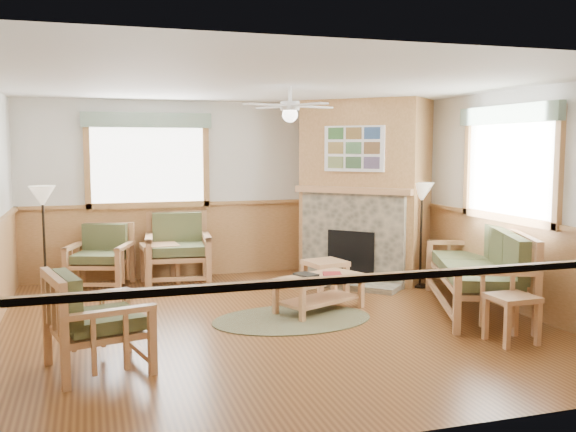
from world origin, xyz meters
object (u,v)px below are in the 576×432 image
object	(u,v)px
floor_lamp_left	(44,242)
floor_lamp_right	(421,235)
end_table_chairs	(160,264)
sofa	(476,269)
end_table_sofa	(511,319)
armchair_back_left	(100,256)
footstool	(325,276)
armchair_left	(98,320)
armchair_back_right	(178,248)
coffee_table	(319,293)

from	to	relation	value
floor_lamp_left	floor_lamp_right	size ratio (longest dim) A/B	0.99
end_table_chairs	floor_lamp_right	world-z (taller)	floor_lamp_right
sofa	end_table_sofa	bearing A→B (deg)	4.07
armchair_back_left	footstool	bearing A→B (deg)	-3.49
armchair_left	footstool	distance (m)	3.83
armchair_back_left	floor_lamp_left	size ratio (longest dim) A/B	0.60
armchair_back_right	armchair_left	distance (m)	3.74
armchair_back_left	floor_lamp_left	bearing A→B (deg)	-130.63
coffee_table	footstool	xyz separation A→B (m)	(0.43, 0.95, 0.00)
armchair_back_right	floor_lamp_left	size ratio (longest dim) A/B	0.68
floor_lamp_left	sofa	bearing A→B (deg)	-24.29
coffee_table	floor_lamp_right	xyz separation A→B (m)	(1.85, 0.85, 0.54)
sofa	coffee_table	xyz separation A→B (m)	(-1.85, 0.53, -0.29)
sofa	armchair_back_left	bearing A→B (deg)	-99.94
armchair_left	sofa	bearing A→B (deg)	-93.44
armchair_left	floor_lamp_right	size ratio (longest dim) A/B	0.61
end_table_sofa	floor_lamp_left	distance (m)	5.91
armchair_back_left	floor_lamp_right	size ratio (longest dim) A/B	0.59
coffee_table	end_table_sofa	world-z (taller)	end_table_sofa
sofa	floor_lamp_right	world-z (taller)	floor_lamp_right
coffee_table	floor_lamp_right	world-z (taller)	floor_lamp_right
armchair_back_left	end_table_chairs	world-z (taller)	armchair_back_left
sofa	floor_lamp_left	world-z (taller)	floor_lamp_left
armchair_left	end_table_chairs	bearing A→B (deg)	-28.42
end_table_chairs	footstool	size ratio (longest dim) A/B	1.16
armchair_left	coffee_table	distance (m)	2.96
sofa	armchair_back_left	world-z (taller)	sofa
armchair_back_left	end_table_sofa	size ratio (longest dim) A/B	1.80
armchair_left	coffee_table	size ratio (longest dim) A/B	0.84
sofa	floor_lamp_left	distance (m)	5.60
sofa	coffee_table	distance (m)	1.95
end_table_chairs	footstool	xyz separation A→B (m)	(2.13, -1.23, -0.07)
armchair_back_right	end_table_sofa	distance (m)	4.91
end_table_sofa	end_table_chairs	bearing A→B (deg)	128.46
sofa	floor_lamp_left	xyz separation A→B (m)	(-5.10, 2.30, 0.24)
sofa	footstool	xyz separation A→B (m)	(-1.42, 1.48, -0.29)
armchair_back_right	coffee_table	xyz separation A→B (m)	(1.43, -2.18, -0.29)
floor_lamp_right	armchair_back_left	bearing A→B (deg)	163.06
armchair_back_left	armchair_back_right	world-z (taller)	armchair_back_right
end_table_sofa	coffee_table	bearing A→B (deg)	129.13
sofa	armchair_back_right	xyz separation A→B (m)	(-3.28, 2.72, 0.00)
armchair_back_right	end_table_chairs	bearing A→B (deg)	-174.05
coffee_table	end_table_sofa	distance (m)	2.30
footstool	sofa	bearing A→B (deg)	-46.33
coffee_table	end_table_chairs	distance (m)	2.77
coffee_table	footstool	distance (m)	1.04
armchair_back_left	end_table_sofa	bearing A→B (deg)	-25.79
sofa	coffee_table	bearing A→B (deg)	-84.28
coffee_table	floor_lamp_left	distance (m)	3.74
end_table_chairs	end_table_sofa	size ratio (longest dim) A/B	1.18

